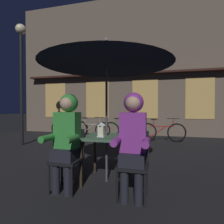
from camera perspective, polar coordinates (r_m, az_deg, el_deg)
ground_plane at (r=3.07m, az=-1.78°, el=-21.52°), size 60.00×60.00×0.00m
cafe_table at (r=2.88m, az=-1.79°, el=-9.74°), size 0.72×0.72×0.74m
patio_umbrella at (r=2.96m, az=-1.81°, el=18.33°), size 2.10×2.10×2.31m
lantern at (r=2.76m, az=-3.52°, el=-5.54°), size 0.11×0.11×0.23m
chair_left at (r=2.76m, az=-13.90°, el=-13.46°), size 0.40×0.40×0.87m
chair_right at (r=2.47m, az=6.92°, el=-15.15°), size 0.40×0.40×0.87m
person_left_hooded at (r=2.64m, az=-14.52°, el=-6.22°), size 0.45×0.56×1.40m
person_right_hooded at (r=2.34m, az=6.77°, el=-7.13°), size 0.45×0.56×1.40m
shopfront_building at (r=8.49m, az=3.13°, el=14.17°), size 10.00×0.93×6.20m
street_lamp at (r=6.56m, az=-27.38°, el=14.54°), size 0.32×0.32×3.88m
bicycle_nearest at (r=7.68m, az=-13.68°, el=-5.11°), size 1.68×0.10×0.84m
bicycle_second at (r=7.14m, az=-6.81°, el=-5.56°), size 1.67×0.31×0.84m
bicycle_third at (r=6.72m, az=3.85°, el=-5.98°), size 1.68×0.14×0.84m
bicycle_fourth at (r=6.54m, az=15.86°, el=-6.22°), size 1.67×0.27×0.84m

